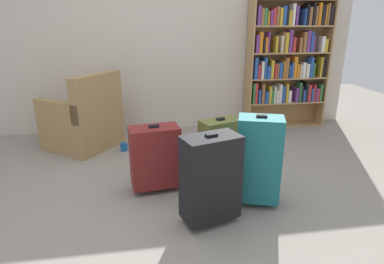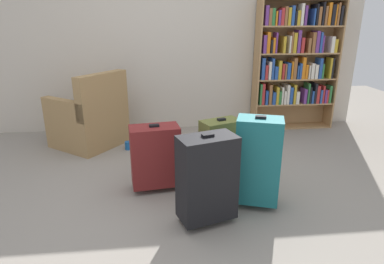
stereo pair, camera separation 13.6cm
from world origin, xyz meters
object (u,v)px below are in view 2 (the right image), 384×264
armchair (90,120)px  suitcase_teal (258,161)px  bookshelf (295,62)px  mug (129,145)px  suitcase_olive (220,150)px  suitcase_black (207,178)px  suitcase_dark_red (155,156)px

armchair → suitcase_teal: (1.60, -1.57, 0.08)m
bookshelf → mug: bookshelf is taller
mug → suitcase_olive: bearing=-45.0°
suitcase_black → bookshelf: bearing=55.2°
mug → suitcase_black: size_ratio=0.17×
suitcase_teal → suitcase_black: 0.49m
suitcase_dark_red → bookshelf: bearing=40.5°
mug → suitcase_teal: bearing=-50.0°
bookshelf → armchair: size_ratio=1.75×
suitcase_teal → suitcase_black: (-0.44, -0.20, -0.03)m
bookshelf → suitcase_dark_red: (-1.91, -1.63, -0.60)m
armchair → suitcase_dark_red: bearing=-57.0°
suitcase_olive → suitcase_dark_red: bearing=-173.8°
armchair → suitcase_olive: bearing=-39.5°
armchair → mug: (0.46, -0.21, -0.27)m
suitcase_olive → suitcase_teal: size_ratio=0.82×
armchair → suitcase_black: armchair is taller
suitcase_dark_red → suitcase_teal: bearing=-24.3°
armchair → mug: size_ratio=8.18×
suitcase_teal → suitcase_dark_red: 0.90m
suitcase_olive → suitcase_dark_red: 0.60m
armchair → suitcase_black: (1.16, -1.77, 0.05)m
bookshelf → armchair: bookshelf is taller
suitcase_teal → suitcase_black: bearing=-155.5°
bookshelf → mug: size_ratio=14.29×
armchair → suitcase_black: bearing=-56.8°
armchair → suitcase_black: 2.12m
bookshelf → suitcase_teal: bookshelf is taller
bookshelf → mug: bearing=-164.1°
bookshelf → suitcase_olive: size_ratio=2.72×
mug → suitcase_black: (0.70, -1.56, 0.32)m
mug → suitcase_olive: suitcase_olive is taller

